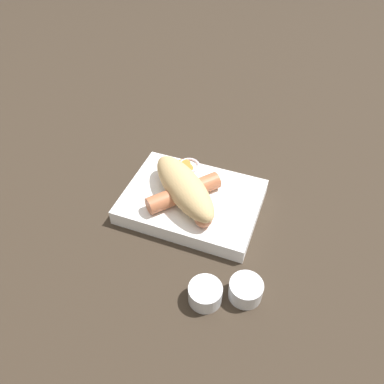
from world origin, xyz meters
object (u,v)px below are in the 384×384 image
object	(u,v)px
bread_roll	(184,187)
condiment_cup_far	(246,290)
sausage	(184,193)
condiment_cup_near	(205,294)
food_tray	(192,201)

from	to	relation	value
bread_roll	condiment_cup_far	bearing A→B (deg)	138.65
sausage	bread_roll	bearing A→B (deg)	-90.79
bread_roll	sausage	xyz separation A→B (m)	(0.00, 0.00, -0.01)
sausage	condiment_cup_far	xyz separation A→B (m)	(-0.16, 0.14, -0.03)
bread_roll	condiment_cup_near	distance (m)	0.20
sausage	condiment_cup_near	xyz separation A→B (m)	(-0.10, 0.16, -0.03)
sausage	condiment_cup_far	distance (m)	0.21
bread_roll	condiment_cup_near	bearing A→B (deg)	120.97
food_tray	bread_roll	distance (m)	0.05
food_tray	bread_roll	xyz separation A→B (m)	(0.01, 0.01, 0.04)
condiment_cup_near	condiment_cup_far	world-z (taller)	same
bread_roll	sausage	bearing A→B (deg)	89.21
food_tray	condiment_cup_far	distance (m)	0.21
food_tray	sausage	size ratio (longest dim) A/B	1.79
sausage	condiment_cup_far	size ratio (longest dim) A/B	2.66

